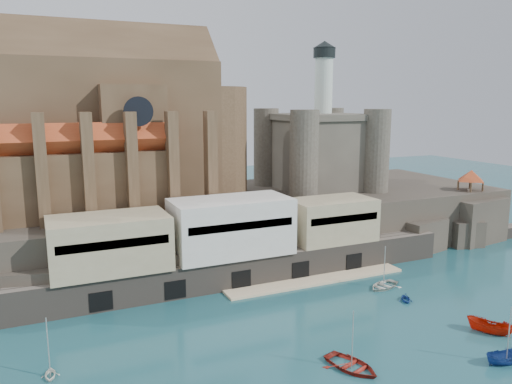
{
  "coord_description": "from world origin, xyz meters",
  "views": [
    {
      "loc": [
        -36.86,
        -45.25,
        27.61
      ],
      "look_at": [
        -1.98,
        32.0,
        12.01
      ],
      "focal_mm": 35.0,
      "sensor_mm": 36.0,
      "label": 1
    }
  ],
  "objects_px": {
    "castle_keep": "(319,147)",
    "boat_0": "(351,368)",
    "boat_2": "(506,363)",
    "church": "(113,133)",
    "pavilion": "(471,177)"
  },
  "relations": [
    {
      "from": "castle_keep",
      "to": "boat_0",
      "type": "height_order",
      "value": "castle_keep"
    },
    {
      "from": "pavilion",
      "to": "boat_2",
      "type": "height_order",
      "value": "pavilion"
    },
    {
      "from": "church",
      "to": "castle_keep",
      "type": "bearing_deg",
      "value": -1.11
    },
    {
      "from": "castle_keep",
      "to": "boat_2",
      "type": "height_order",
      "value": "castle_keep"
    },
    {
      "from": "church",
      "to": "pavilion",
      "type": "relative_size",
      "value": 7.34
    },
    {
      "from": "pavilion",
      "to": "boat_2",
      "type": "bearing_deg",
      "value": -132.43
    },
    {
      "from": "boat_2",
      "to": "boat_0",
      "type": "bearing_deg",
      "value": 81.09
    },
    {
      "from": "church",
      "to": "pavilion",
      "type": "xyz_separation_m",
      "value": [
        66.13,
        -15.85,
        -9.4
      ]
    },
    {
      "from": "boat_0",
      "to": "boat_2",
      "type": "distance_m",
      "value": 16.73
    },
    {
      "from": "castle_keep",
      "to": "boat_0",
      "type": "relative_size",
      "value": 4.64
    },
    {
      "from": "pavilion",
      "to": "boat_0",
      "type": "distance_m",
      "value": 60.57
    },
    {
      "from": "castle_keep",
      "to": "boat_2",
      "type": "distance_m",
      "value": 56.42
    },
    {
      "from": "boat_0",
      "to": "boat_2",
      "type": "relative_size",
      "value": 1.3
    },
    {
      "from": "castle_keep",
      "to": "boat_0",
      "type": "bearing_deg",
      "value": -117.27
    },
    {
      "from": "church",
      "to": "boat_0",
      "type": "relative_size",
      "value": 7.45
    }
  ]
}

